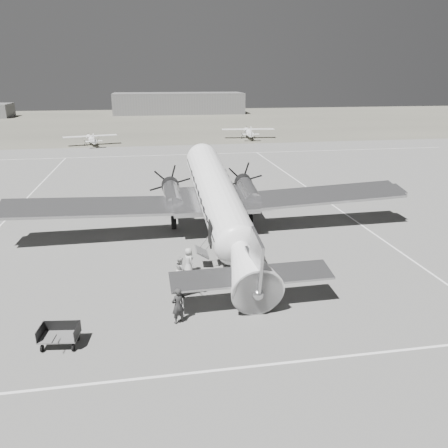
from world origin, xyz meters
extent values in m
plane|color=slate|center=(0.00, 0.00, 0.00)|extent=(260.00, 260.00, 0.00)
cube|color=silver|center=(0.00, -14.00, 0.01)|extent=(60.00, 0.15, 0.01)
cube|color=silver|center=(12.00, 0.00, 0.01)|extent=(0.15, 80.00, 0.01)
cube|color=silver|center=(-18.00, 10.00, 0.01)|extent=(0.15, 60.00, 0.01)
cube|color=silver|center=(0.00, 40.00, 0.01)|extent=(90.00, 0.15, 0.01)
cube|color=#636153|center=(0.00, 95.00, 0.00)|extent=(260.00, 90.00, 0.01)
cube|color=#5C5C5C|center=(5.00, 120.00, 3.00)|extent=(42.00, 14.00, 6.00)
cube|color=#575757|center=(5.00, 120.00, 6.30)|extent=(42.00, 14.00, 0.60)
imported|color=#292929|center=(-4.29, -9.89, 0.97)|extent=(0.84, 0.74, 1.93)
imported|color=#B0B0AE|center=(-3.80, -5.19, 0.79)|extent=(0.69, 0.84, 1.58)
imported|color=#B1B2AF|center=(-3.22, -4.15, 0.86)|extent=(0.85, 0.99, 1.72)
camera|label=1|loc=(-5.27, -29.45, 11.94)|focal=35.00mm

